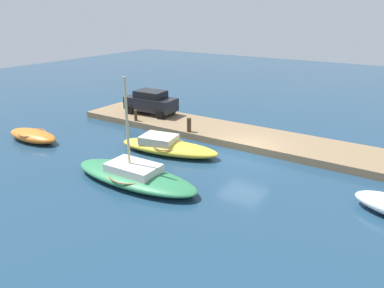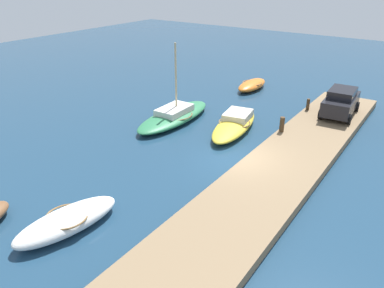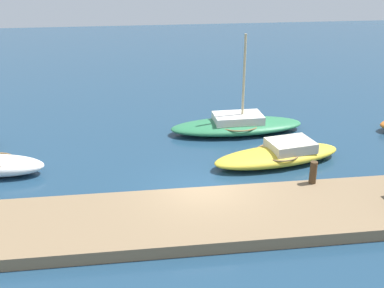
# 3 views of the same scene
# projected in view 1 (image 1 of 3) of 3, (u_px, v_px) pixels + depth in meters

# --- Properties ---
(ground_plane) EXTENTS (84.00, 84.00, 0.00)m
(ground_plane) POSITION_uv_depth(u_px,v_px,m) (245.00, 154.00, 20.92)
(ground_plane) COLOR navy
(dock_platform) EXTENTS (26.56, 3.71, 0.43)m
(dock_platform) POSITION_uv_depth(u_px,v_px,m) (260.00, 140.00, 22.51)
(dock_platform) COLOR #846B4C
(dock_platform) RESTS_ON ground_plane
(motorboat_yellow) EXTENTS (6.11, 2.91, 0.98)m
(motorboat_yellow) POSITION_uv_depth(u_px,v_px,m) (167.00, 146.00, 20.88)
(motorboat_yellow) COLOR gold
(motorboat_yellow) RESTS_ON ground_plane
(rowboat_orange) EXTENTS (3.93, 1.63, 0.70)m
(rowboat_orange) POSITION_uv_depth(u_px,v_px,m) (33.00, 136.00, 22.82)
(rowboat_orange) COLOR orange
(rowboat_orange) RESTS_ON ground_plane
(sailboat_green) EXTENTS (6.86, 2.48, 4.98)m
(sailboat_green) POSITION_uv_depth(u_px,v_px,m) (134.00, 175.00, 17.30)
(sailboat_green) COLOR #2D7A4C
(sailboat_green) RESTS_ON ground_plane
(mooring_post_mid_east) EXTENTS (0.28, 0.28, 0.89)m
(mooring_post_mid_east) POSITION_uv_depth(u_px,v_px,m) (189.00, 125.00, 23.17)
(mooring_post_mid_east) COLOR #47331E
(mooring_post_mid_east) RESTS_ON dock_platform
(mooring_post_east) EXTENTS (0.22, 0.22, 0.76)m
(mooring_post_east) POSITION_uv_depth(u_px,v_px,m) (136.00, 115.00, 25.47)
(mooring_post_east) COLOR #47331E
(mooring_post_east) RESTS_ON dock_platform
(parked_car) EXTENTS (3.89, 2.10, 1.73)m
(parked_car) POSITION_uv_depth(u_px,v_px,m) (151.00, 102.00, 26.98)
(parked_car) COLOR black
(parked_car) RESTS_ON dock_platform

